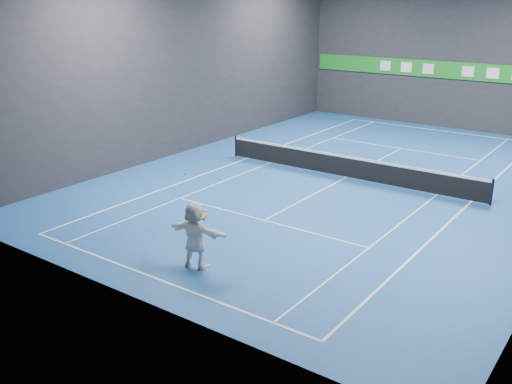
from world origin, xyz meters
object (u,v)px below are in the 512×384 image
Objects in this scene: player at (195,235)px; tennis_ball at (185,174)px; tennis_net at (347,166)px; tennis_racket at (203,217)px.

tennis_ball reaches higher than player.
player is 0.16× the size of tennis_net.
tennis_ball reaches higher than tennis_net.
tennis_ball is 10.75m from tennis_net.
player is 10.66m from tennis_net.
tennis_racket is (0.69, -0.08, -1.14)m from tennis_ball.
tennis_ball is (-0.40, 0.13, 1.76)m from player.
player is 0.69m from tennis_racket.
tennis_ball is at bearing -26.35° from player.
player is at bearing -17.88° from tennis_ball.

